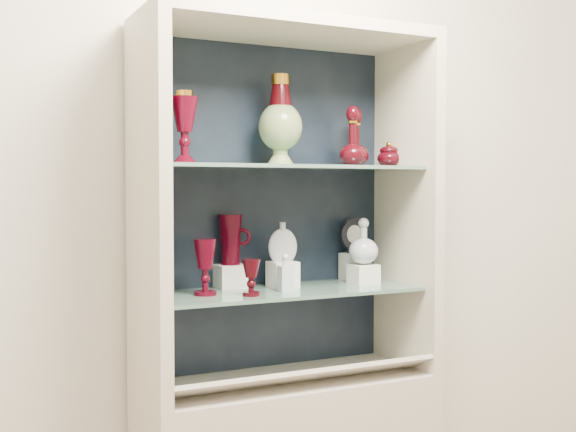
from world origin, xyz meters
name	(u,v)px	position (x,y,z in m)	size (l,w,h in m)	color
wall_back	(261,186)	(0.00, 1.75, 1.40)	(3.50, 0.02, 2.80)	beige
cabinet_back_panel	(265,207)	(0.00, 1.72, 1.32)	(0.98, 0.02, 1.15)	black
cabinet_side_left	(148,211)	(-0.48, 1.53, 1.32)	(0.04, 0.40, 1.15)	beige
cabinet_side_right	(406,207)	(0.48, 1.53, 1.32)	(0.04, 0.40, 1.15)	beige
cabinet_top_cap	(288,30)	(0.00, 1.53, 1.92)	(1.00, 0.40, 0.04)	beige
shelf_lower	(285,291)	(0.00, 1.55, 1.04)	(0.92, 0.34, 0.01)	slate
shelf_upper	(285,167)	(0.00, 1.55, 1.46)	(0.92, 0.34, 0.01)	slate
label_ledge	(303,377)	(0.00, 1.42, 0.78)	(0.92, 0.18, 0.01)	beige
label_card_0	(242,380)	(-0.21, 1.42, 0.80)	(0.10, 0.07, 0.00)	white
label_card_1	(380,362)	(0.30, 1.42, 0.80)	(0.10, 0.07, 0.00)	white
label_card_2	(319,370)	(0.06, 1.42, 0.80)	(0.10, 0.07, 0.00)	white
pedestal_lamp_left	(160,127)	(-0.44, 1.53, 1.58)	(0.09, 0.09, 0.22)	#4F0112
pedestal_lamp_right	(185,128)	(-0.35, 1.56, 1.59)	(0.09, 0.09, 0.23)	#4F0112
enamel_urn	(280,120)	(0.00, 1.59, 1.63)	(0.15, 0.15, 0.31)	#0E441B
ruby_decanter_a	(353,132)	(0.25, 1.53, 1.59)	(0.09, 0.09, 0.24)	#3C040C
ruby_decanter_b	(356,136)	(0.31, 1.61, 1.58)	(0.10, 0.10, 0.23)	#3C040C
lidded_bowl	(389,154)	(0.44, 1.58, 1.52)	(0.09, 0.09, 0.10)	#3C040C
cobalt_goblet	(158,267)	(-0.44, 1.56, 1.15)	(0.08, 0.08, 0.19)	#0B0440
ruby_goblet_tall	(205,267)	(-0.29, 1.54, 1.14)	(0.07, 0.07, 0.18)	#4F0112
ruby_goblet_small	(251,278)	(-0.16, 1.46, 1.11)	(0.06, 0.06, 0.12)	#3C040C
riser_ruby_pitcher	(231,276)	(-0.15, 1.67, 1.09)	(0.10, 0.10, 0.08)	silver
ruby_pitcher	(230,240)	(-0.15, 1.67, 1.22)	(0.13, 0.08, 0.17)	#4F0112
clear_square_bottle	(285,273)	(-0.02, 1.50, 1.11)	(0.04, 0.04, 0.13)	#ABB7C9
riser_flat_flask	(283,274)	(0.01, 1.59, 1.09)	(0.09, 0.09, 0.09)	silver
flat_flask	(283,241)	(0.01, 1.59, 1.21)	(0.10, 0.04, 0.14)	#A6ABB8
riser_clear_round_decanter	(363,274)	(0.31, 1.55, 1.08)	(0.09, 0.09, 0.07)	silver
clear_round_decanter	(363,242)	(0.31, 1.55, 1.20)	(0.11, 0.11, 0.16)	#ABB7C9
riser_cameo_medallion	(353,267)	(0.34, 1.66, 1.10)	(0.08, 0.08, 0.10)	silver
cameo_medallion	(353,236)	(0.34, 1.66, 1.22)	(0.11, 0.04, 0.13)	black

